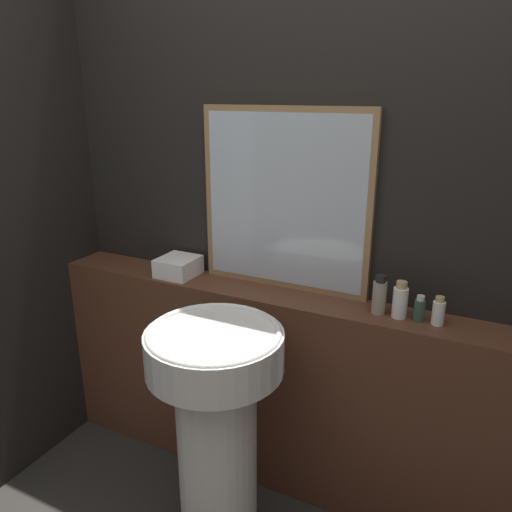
% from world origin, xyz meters
% --- Properties ---
extents(wall_back, '(8.00, 0.06, 2.50)m').
position_xyz_m(wall_back, '(0.00, 1.38, 1.25)').
color(wall_back, black).
rests_on(wall_back, ground_plane).
extents(vanity_counter, '(2.20, 0.22, 0.92)m').
position_xyz_m(vanity_counter, '(0.00, 1.24, 0.46)').
color(vanity_counter, '#512D1E').
rests_on(vanity_counter, ground_plane).
extents(pedestal_sink, '(0.49, 0.49, 0.94)m').
position_xyz_m(pedestal_sink, '(-0.06, 0.80, 0.57)').
color(pedestal_sink, silver).
rests_on(pedestal_sink, ground_plane).
extents(mirror, '(0.74, 0.03, 0.76)m').
position_xyz_m(mirror, '(-0.03, 1.33, 1.30)').
color(mirror, '#937047').
rests_on(mirror, vanity_counter).
extents(towel_stack, '(0.17, 0.18, 0.08)m').
position_xyz_m(towel_stack, '(-0.52, 1.24, 0.96)').
color(towel_stack, white).
rests_on(towel_stack, vanity_counter).
extents(shampoo_bottle, '(0.05, 0.05, 0.15)m').
position_xyz_m(shampoo_bottle, '(0.40, 1.24, 0.99)').
color(shampoo_bottle, gray).
rests_on(shampoo_bottle, vanity_counter).
extents(conditioner_bottle, '(0.06, 0.06, 0.14)m').
position_xyz_m(conditioner_bottle, '(0.48, 1.24, 0.99)').
color(conditioner_bottle, white).
rests_on(conditioner_bottle, vanity_counter).
extents(lotion_bottle, '(0.04, 0.04, 0.10)m').
position_xyz_m(lotion_bottle, '(0.55, 1.24, 0.97)').
color(lotion_bottle, '#2D4C3D').
rests_on(lotion_bottle, vanity_counter).
extents(body_wash_bottle, '(0.04, 0.04, 0.11)m').
position_xyz_m(body_wash_bottle, '(0.62, 1.24, 0.97)').
color(body_wash_bottle, white).
rests_on(body_wash_bottle, vanity_counter).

